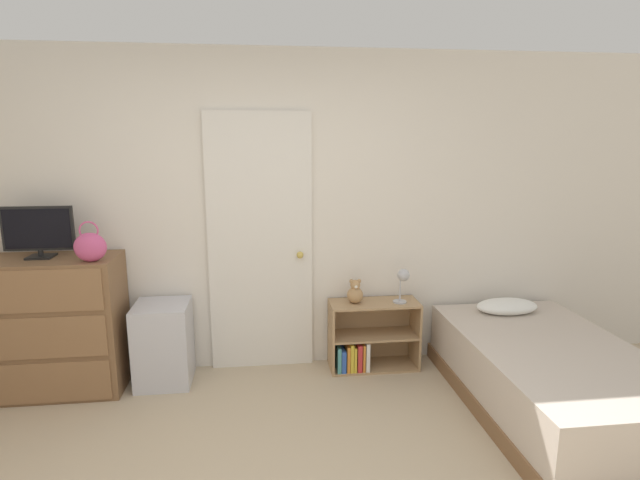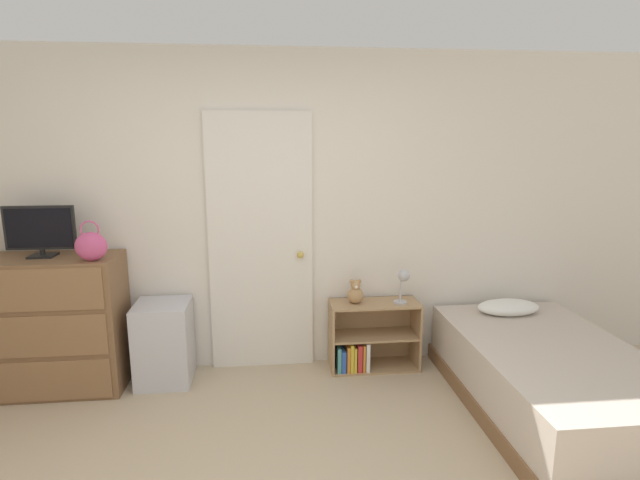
# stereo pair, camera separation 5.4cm
# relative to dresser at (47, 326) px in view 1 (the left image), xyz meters

# --- Properties ---
(wall_back) EXTENTS (10.00, 0.06, 2.55)m
(wall_back) POSITION_rel_dresser_xyz_m (1.56, 0.29, 0.76)
(wall_back) COLOR silver
(wall_back) RESTS_ON ground_plane
(door_closed) EXTENTS (0.83, 0.09, 2.08)m
(door_closed) POSITION_rel_dresser_xyz_m (1.58, 0.24, 0.53)
(door_closed) COLOR silver
(door_closed) RESTS_ON ground_plane
(dresser) EXTENTS (1.07, 0.49, 1.02)m
(dresser) POSITION_rel_dresser_xyz_m (0.00, 0.00, 0.00)
(dresser) COLOR brown
(dresser) RESTS_ON ground_plane
(tv) EXTENTS (0.49, 0.16, 0.37)m
(tv) POSITION_rel_dresser_xyz_m (0.00, 0.03, 0.71)
(tv) COLOR black
(tv) RESTS_ON dresser
(handbag) EXTENTS (0.22, 0.13, 0.29)m
(handbag) POSITION_rel_dresser_xyz_m (0.40, -0.14, 0.62)
(handbag) COLOR #C64C7F
(handbag) RESTS_ON dresser
(storage_bin) EXTENTS (0.41, 0.41, 0.63)m
(storage_bin) POSITION_rel_dresser_xyz_m (0.82, 0.03, -0.20)
(storage_bin) COLOR silver
(storage_bin) RESTS_ON ground_plane
(bookshelf) EXTENTS (0.73, 0.30, 0.56)m
(bookshelf) POSITION_rel_dresser_xyz_m (2.43, 0.10, -0.28)
(bookshelf) COLOR tan
(bookshelf) RESTS_ON ground_plane
(teddy_bear) EXTENTS (0.13, 0.13, 0.20)m
(teddy_bear) POSITION_rel_dresser_xyz_m (2.33, 0.09, 0.14)
(teddy_bear) COLOR tan
(teddy_bear) RESTS_ON bookshelf
(desk_lamp) EXTENTS (0.12, 0.12, 0.28)m
(desk_lamp) POSITION_rel_dresser_xyz_m (2.71, 0.05, 0.25)
(desk_lamp) COLOR #B2B2B7
(desk_lamp) RESTS_ON bookshelf
(bed) EXTENTS (1.12, 1.91, 0.58)m
(bed) POSITION_rel_dresser_xyz_m (3.57, -0.70, -0.27)
(bed) COLOR brown
(bed) RESTS_ON ground_plane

